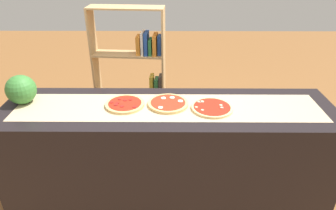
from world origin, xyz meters
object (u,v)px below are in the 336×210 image
object	(u,v)px
pizza_pepperoni_0	(125,104)
watermelon	(21,90)
pizza_mozzarella_1	(168,103)
bookshelf	(139,80)
pizza_mushroom_2	(212,108)

from	to	relation	value
pizza_pepperoni_0	watermelon	distance (m)	0.82
pizza_mozzarella_1	bookshelf	xyz separation A→B (m)	(-0.34, 1.08, -0.27)
pizza_mushroom_2	pizza_pepperoni_0	bearing A→B (deg)	175.58
pizza_pepperoni_0	watermelon	size ratio (longest dim) A/B	1.33
pizza_pepperoni_0	bookshelf	bearing A→B (deg)	90.36
pizza_mushroom_2	pizza_mozzarella_1	bearing A→B (deg)	169.21
watermelon	bookshelf	size ratio (longest dim) A/B	0.15
watermelon	bookshelf	distance (m)	1.37
pizza_pepperoni_0	watermelon	bearing A→B (deg)	176.87
pizza_mozzarella_1	watermelon	size ratio (longest dim) A/B	1.37
watermelon	bookshelf	world-z (taller)	bookshelf
pizza_mozzarella_1	bookshelf	size ratio (longest dim) A/B	0.21
pizza_pepperoni_0	pizza_mozzarella_1	world-z (taller)	pizza_mozzarella_1
watermelon	bookshelf	xyz separation A→B (m)	(0.80, 1.04, -0.37)
pizza_mushroom_2	watermelon	size ratio (longest dim) A/B	1.37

